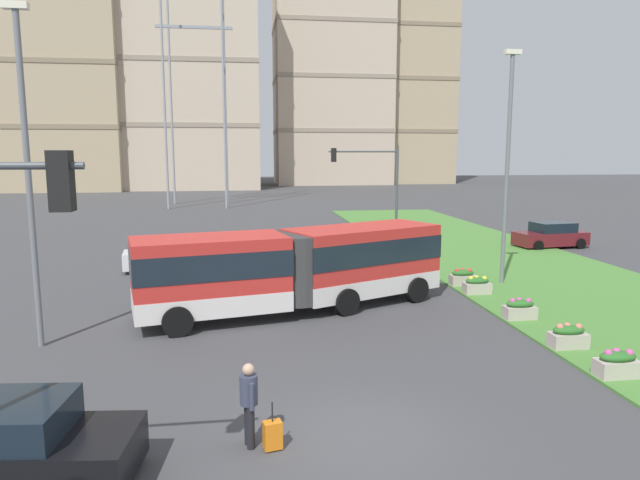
# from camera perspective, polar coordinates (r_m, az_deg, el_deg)

# --- Properties ---
(ground_plane) EXTENTS (260.00, 260.00, 0.00)m
(ground_plane) POSITION_cam_1_polar(r_m,az_deg,el_deg) (12.59, 4.01, -18.97)
(ground_plane) COLOR #424244
(grass_median) EXTENTS (10.00, 70.00, 0.08)m
(grass_median) POSITION_cam_1_polar(r_m,az_deg,el_deg) (25.82, 25.30, -5.10)
(grass_median) COLOR #4C8438
(grass_median) RESTS_ON ground_plane
(articulated_bus) EXTENTS (11.86, 6.16, 3.00)m
(articulated_bus) POSITION_cam_1_polar(r_m,az_deg,el_deg) (21.04, -2.39, -2.75)
(articulated_bus) COLOR red
(articulated_bus) RESTS_ON ground
(car_black_sedan) EXTENTS (4.56, 2.39, 1.58)m
(car_black_sedan) POSITION_cam_1_polar(r_m,az_deg,el_deg) (11.92, -29.03, -17.72)
(car_black_sedan) COLOR black
(car_black_sedan) RESTS_ON ground
(car_maroon_sedan) EXTENTS (4.59, 2.45, 1.58)m
(car_maroon_sedan) POSITION_cam_1_polar(r_m,az_deg,el_deg) (38.07, 22.16, 0.42)
(car_maroon_sedan) COLOR maroon
(car_maroon_sedan) RESTS_ON ground
(car_white_van) EXTENTS (4.59, 2.47, 1.58)m
(car_white_van) POSITION_cam_1_polar(r_m,az_deg,el_deg) (29.59, -14.98, -1.46)
(car_white_van) COLOR silver
(car_white_van) RESTS_ON ground
(pedestrian_crossing) EXTENTS (0.36, 0.57, 1.74)m
(pedestrian_crossing) POSITION_cam_1_polar(r_m,az_deg,el_deg) (11.81, -7.15, -15.55)
(pedestrian_crossing) COLOR black
(pedestrian_crossing) RESTS_ON ground
(rolling_suitcase) EXTENTS (0.41, 0.32, 0.97)m
(rolling_suitcase) POSITION_cam_1_polar(r_m,az_deg,el_deg) (11.94, -4.78, -18.90)
(rolling_suitcase) COLOR orange
(rolling_suitcase) RESTS_ON ground
(flower_planter_0) EXTENTS (1.10, 0.56, 0.74)m
(flower_planter_0) POSITION_cam_1_polar(r_m,az_deg,el_deg) (16.97, 27.67, -10.92)
(flower_planter_0) COLOR #B7AD9E
(flower_planter_0) RESTS_ON grass_median
(flower_planter_1) EXTENTS (1.10, 0.56, 0.74)m
(flower_planter_1) POSITION_cam_1_polar(r_m,az_deg,el_deg) (18.74, 23.65, -8.83)
(flower_planter_1) COLOR #B7AD9E
(flower_planter_1) RESTS_ON grass_median
(flower_planter_2) EXTENTS (1.10, 0.56, 0.74)m
(flower_planter_2) POSITION_cam_1_polar(r_m,az_deg,el_deg) (21.24, 19.40, -6.55)
(flower_planter_2) COLOR #B7AD9E
(flower_planter_2) RESTS_ON grass_median
(flower_planter_3) EXTENTS (1.10, 0.56, 0.74)m
(flower_planter_3) POSITION_cam_1_polar(r_m,az_deg,el_deg) (24.43, 15.49, -4.39)
(flower_planter_3) COLOR #B7AD9E
(flower_planter_3) RESTS_ON grass_median
(flower_planter_4) EXTENTS (1.10, 0.56, 0.74)m
(flower_planter_4) POSITION_cam_1_polar(r_m,az_deg,el_deg) (25.82, 14.13, -3.63)
(flower_planter_4) COLOR #B7AD9E
(flower_planter_4) RESTS_ON grass_median
(traffic_light_far_right) EXTENTS (4.19, 0.28, 6.11)m
(traffic_light_far_right) POSITION_cam_1_polar(r_m,az_deg,el_deg) (33.85, 5.50, 5.96)
(traffic_light_far_right) COLOR #474C51
(traffic_light_far_right) RESTS_ON ground
(streetlight_left) EXTENTS (0.70, 0.28, 10.02)m
(streetlight_left) POSITION_cam_1_polar(r_m,az_deg,el_deg) (18.72, -27.29, 6.60)
(streetlight_left) COLOR slate
(streetlight_left) RESTS_ON ground
(streetlight_median) EXTENTS (0.70, 0.28, 10.15)m
(streetlight_median) POSITION_cam_1_polar(r_m,az_deg,el_deg) (26.18, 18.30, 7.62)
(streetlight_median) COLOR slate
(streetlight_median) RESTS_ON ground
(apartment_tower_west) EXTENTS (20.38, 20.13, 36.84)m
(apartment_tower_west) POSITION_cam_1_polar(r_m,az_deg,el_deg) (102.21, -24.47, 15.08)
(apartment_tower_west) COLOR tan
(apartment_tower_west) RESTS_ON ground
(apartment_tower_westcentre) EXTENTS (21.66, 18.65, 38.63)m
(apartment_tower_westcentre) POSITION_cam_1_polar(r_m,az_deg,el_deg) (99.71, -12.79, 16.33)
(apartment_tower_westcentre) COLOR #C6B299
(apartment_tower_westcentre) RESTS_ON ground
(apartment_tower_centre) EXTENTS (21.09, 15.15, 37.57)m
(apartment_tower_centre) POSITION_cam_1_polar(r_m,az_deg,el_deg) (109.99, 1.12, 15.53)
(apartment_tower_centre) COLOR #C6B299
(apartment_tower_centre) RESTS_ON ground
(apartment_tower_eastcentre) EXTENTS (17.49, 17.47, 47.23)m
(apartment_tower_eastcentre) POSITION_cam_1_polar(r_m,az_deg,el_deg) (116.82, 8.14, 17.44)
(apartment_tower_eastcentre) COLOR tan
(apartment_tower_eastcentre) RESTS_ON ground
(transmission_pylon) EXTENTS (9.00, 6.24, 28.92)m
(transmission_pylon) POSITION_cam_1_polar(r_m,az_deg,el_deg) (64.83, -12.43, 17.46)
(transmission_pylon) COLOR gray
(transmission_pylon) RESTS_ON ground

